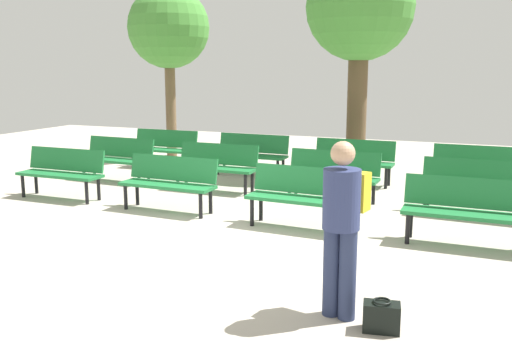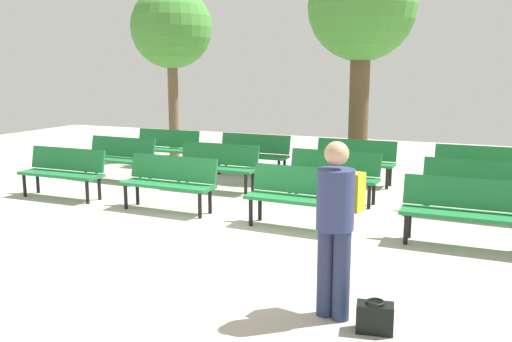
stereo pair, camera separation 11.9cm
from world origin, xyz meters
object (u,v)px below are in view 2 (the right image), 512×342
object	(u,v)px
bench_r0_c1	(169,180)
bench_r0_c0	(63,169)
bench_r1_c2	(333,173)
bench_r0_c2	(302,194)
bench_r0_c3	(465,208)
bench_r2_c1	(253,152)
bench_r1_c0	(119,156)
tree_1	(362,10)
visitor_with_backpack	(337,219)
bench_r1_c3	(475,185)
bench_r1_c1	(217,164)
bench_r2_c0	(166,146)
bench_r2_c3	(479,167)
bench_r2_c2	(354,159)
tree_0	(171,29)
handbag	(375,317)

from	to	relation	value
bench_r0_c1	bench_r0_c0	bearing A→B (deg)	-179.95
bench_r0_c1	bench_r1_c2	xyz separation A→B (m)	(2.28, 1.60, 0.00)
bench_r0_c2	bench_r0_c3	world-z (taller)	same
bench_r2_c1	bench_r0_c2	bearing A→B (deg)	-55.74
bench_r0_c2	bench_r1_c0	size ratio (longest dim) A/B	1.00
bench_r0_c3	tree_1	xyz separation A→B (m)	(-2.49, 4.73, 2.99)
tree_1	visitor_with_backpack	xyz separation A→B (m)	(1.49, -7.41, -2.55)
bench_r0_c2	bench_r1_c3	xyz separation A→B (m)	(2.28, 1.63, 0.00)
bench_r0_c0	bench_r0_c2	world-z (taller)	same
bench_r1_c0	bench_r0_c0	bearing A→B (deg)	-85.77
bench_r0_c3	bench_r1_c1	xyz separation A→B (m)	(-4.48, 1.75, 0.00)
bench_r2_c0	bench_r2_c3	world-z (taller)	same
bench_r0_c2	bench_r2_c2	xyz separation A→B (m)	(-0.01, 3.36, 0.00)
bench_r0_c0	tree_0	world-z (taller)	tree_0
tree_1	visitor_with_backpack	world-z (taller)	tree_1
bench_r2_c0	bench_r0_c0	bearing A→B (deg)	-91.21
bench_r1_c3	tree_1	size ratio (longest dim) A/B	0.34
bench_r0_c2	bench_r1_c0	distance (m)	4.91
bench_r2_c1	handbag	distance (m)	7.37
tree_0	visitor_with_backpack	bearing A→B (deg)	-50.33
bench_r1_c1	visitor_with_backpack	xyz separation A→B (m)	(3.48, -4.43, 0.43)
bench_r0_c2	bench_r2_c1	distance (m)	4.10
tree_0	bench_r2_c3	bearing A→B (deg)	-13.11
bench_r1_c2	handbag	bearing A→B (deg)	-68.24
bench_r2_c0	bench_r2_c1	xyz separation A→B (m)	(2.20, -0.02, 0.00)
bench_r1_c0	bench_r0_c3	bearing A→B (deg)	-12.24
bench_r1_c2	bench_r2_c1	bearing A→B (deg)	144.59
bench_r0_c1	handbag	bearing A→B (deg)	-35.65
tree_0	visitor_with_backpack	world-z (taller)	tree_0
bench_r2_c3	visitor_with_backpack	bearing A→B (deg)	-99.85
bench_r1_c3	bench_r2_c1	distance (m)	4.87
bench_r1_c1	tree_0	distance (m)	5.23
bench_r1_c0	bench_r2_c3	size ratio (longest dim) A/B	1.01
bench_r2_c0	bench_r1_c0	bearing A→B (deg)	-93.98
bench_r0_c3	bench_r1_c3	size ratio (longest dim) A/B	0.99
bench_r2_c1	bench_r0_c3	bearing A→B (deg)	-36.35
bench_r0_c1	tree_1	xyz separation A→B (m)	(2.01, 4.64, 2.99)
bench_r0_c1	tree_0	bearing A→B (deg)	121.87
bench_r1_c2	visitor_with_backpack	world-z (taller)	visitor_with_backpack
bench_r2_c0	handbag	size ratio (longest dim) A/B	4.62
visitor_with_backpack	handbag	world-z (taller)	visitor_with_backpack
bench_r1_c3	bench_r2_c3	xyz separation A→B (m)	(0.02, 1.72, 0.00)
bench_r0_c2	bench_r0_c1	bearing A→B (deg)	179.34
bench_r1_c1	bench_r0_c0	bearing A→B (deg)	-144.53
bench_r0_c3	tree_1	size ratio (longest dim) A/B	0.34
bench_r2_c0	bench_r2_c1	bearing A→B (deg)	-0.51
bench_r0_c0	bench_r0_c2	size ratio (longest dim) A/B	0.99
bench_r1_c0	bench_r2_c0	world-z (taller)	same
bench_r0_c1	bench_r1_c1	world-z (taller)	same
bench_r2_c3	tree_1	world-z (taller)	tree_1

